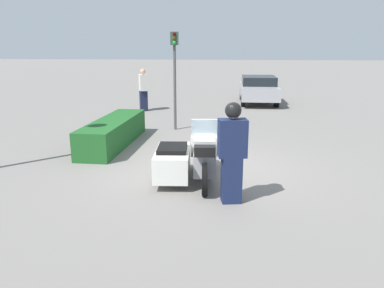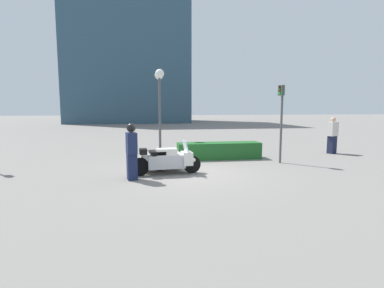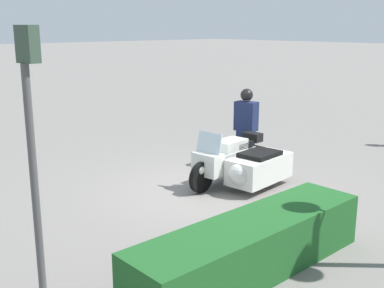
% 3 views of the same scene
% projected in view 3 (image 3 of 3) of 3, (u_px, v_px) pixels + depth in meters
% --- Properties ---
extents(ground_plane, '(160.00, 160.00, 0.00)m').
position_uv_depth(ground_plane, '(206.00, 190.00, 9.32)').
color(ground_plane, slate).
extents(police_motorcycle, '(2.36, 1.31, 1.14)m').
position_uv_depth(police_motorcycle, '(243.00, 164.00, 9.49)').
color(police_motorcycle, black).
rests_on(police_motorcycle, ground).
extents(officer_rider, '(0.38, 0.53, 1.76)m').
position_uv_depth(officer_rider, '(246.00, 126.00, 10.77)').
color(officer_rider, '#192347').
rests_on(officer_rider, ground).
extents(hedge_bush_curbside, '(3.64, 0.86, 0.72)m').
position_uv_depth(hedge_bush_curbside, '(252.00, 247.00, 6.15)').
color(hedge_bush_curbside, '#1E5623').
rests_on(hedge_bush_curbside, ground).
extents(traffic_light_near, '(0.22, 0.28, 3.12)m').
position_uv_depth(traffic_light_near, '(32.00, 122.00, 5.30)').
color(traffic_light_near, '#4C4C4C').
rests_on(traffic_light_near, ground).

